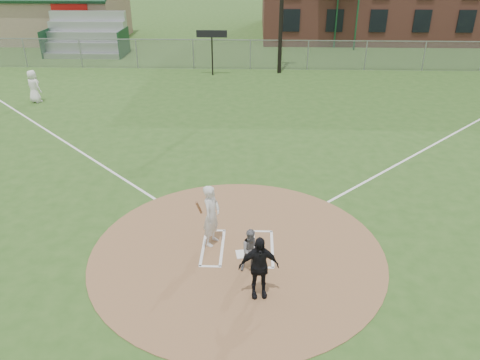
{
  "coord_description": "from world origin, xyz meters",
  "views": [
    {
      "loc": [
        0.47,
        -11.06,
        7.91
      ],
      "look_at": [
        0.0,
        2.0,
        1.3
      ],
      "focal_mm": 35.0,
      "sensor_mm": 36.0,
      "label": 1
    }
  ],
  "objects_px": {
    "ondeck_player": "(34,86)",
    "batter_at_plate": "(211,215)",
    "home_plate": "(243,254)",
    "catcher": "(252,250)",
    "umpire": "(259,267)"
  },
  "relations": [
    {
      "from": "catcher",
      "to": "batter_at_plate",
      "type": "distance_m",
      "value": 1.72
    },
    {
      "from": "ondeck_player",
      "to": "batter_at_plate",
      "type": "xyz_separation_m",
      "value": [
        11.07,
        -13.46,
        0.07
      ]
    },
    {
      "from": "home_plate",
      "to": "catcher",
      "type": "bearing_deg",
      "value": -70.09
    },
    {
      "from": "umpire",
      "to": "ondeck_player",
      "type": "relative_size",
      "value": 0.95
    },
    {
      "from": "home_plate",
      "to": "ondeck_player",
      "type": "xyz_separation_m",
      "value": [
        -12.01,
        14.01,
        0.86
      ]
    },
    {
      "from": "catcher",
      "to": "umpire",
      "type": "bearing_deg",
      "value": -94.58
    },
    {
      "from": "ondeck_player",
      "to": "batter_at_plate",
      "type": "bearing_deg",
      "value": 156.17
    },
    {
      "from": "umpire",
      "to": "batter_at_plate",
      "type": "xyz_separation_m",
      "value": [
        -1.36,
        2.23,
        0.09
      ]
    },
    {
      "from": "ondeck_player",
      "to": "umpire",
      "type": "bearing_deg",
      "value": 155.11
    },
    {
      "from": "catcher",
      "to": "ondeck_player",
      "type": "bearing_deg",
      "value": 115.0
    },
    {
      "from": "batter_at_plate",
      "to": "catcher",
      "type": "bearing_deg",
      "value": -45.93
    },
    {
      "from": "home_plate",
      "to": "catcher",
      "type": "height_order",
      "value": "catcher"
    },
    {
      "from": "home_plate",
      "to": "batter_at_plate",
      "type": "height_order",
      "value": "batter_at_plate"
    },
    {
      "from": "catcher",
      "to": "ondeck_player",
      "type": "distance_m",
      "value": 19.11
    },
    {
      "from": "umpire",
      "to": "catcher",
      "type": "bearing_deg",
      "value": 92.79
    }
  ]
}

